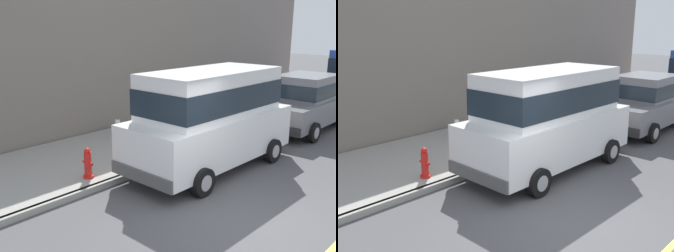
% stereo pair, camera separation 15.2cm
% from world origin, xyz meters
% --- Properties ---
extents(ground_plane, '(80.00, 80.00, 0.00)m').
position_xyz_m(ground_plane, '(0.00, 0.00, 0.00)').
color(ground_plane, '#4C4C4F').
extents(curb, '(0.16, 64.00, 0.14)m').
position_xyz_m(curb, '(-3.20, 0.00, 0.07)').
color(curb, gray).
rests_on(curb, ground).
extents(sidewalk, '(3.60, 64.00, 0.14)m').
position_xyz_m(sidewalk, '(-5.00, 0.00, 0.07)').
color(sidewalk, '#99968E').
rests_on(sidewalk, ground).
extents(car_white_van, '(2.17, 4.92, 2.52)m').
position_xyz_m(car_white_van, '(-2.22, 2.03, 1.39)').
color(car_white_van, white).
rests_on(car_white_van, ground).
extents(car_grey_sedan, '(2.05, 4.61, 1.92)m').
position_xyz_m(car_grey_sedan, '(-2.11, 7.37, 0.98)').
color(car_grey_sedan, slate).
rests_on(car_grey_sedan, ground).
extents(dog_white, '(0.59, 0.55, 0.49)m').
position_xyz_m(dog_white, '(-5.92, 2.07, 0.43)').
color(dog_white, white).
rests_on(dog_white, sidewalk).
extents(fire_hydrant, '(0.34, 0.24, 0.72)m').
position_xyz_m(fire_hydrant, '(-3.65, -0.72, 0.48)').
color(fire_hydrant, red).
rests_on(fire_hydrant, sidewalk).
extents(building_facade, '(0.50, 20.00, 4.96)m').
position_xyz_m(building_facade, '(-7.10, 5.63, 2.48)').
color(building_facade, slate).
rests_on(building_facade, ground).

